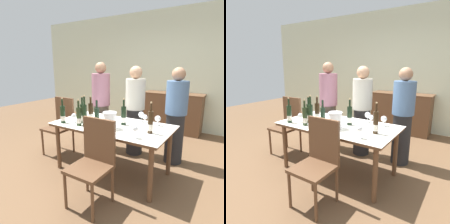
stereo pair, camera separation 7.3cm
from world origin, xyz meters
TOP-DOWN VIEW (x-y plane):
  - ground_plane at (0.00, 0.00)m, footprint 12.00×12.00m
  - back_wall at (0.00, 2.61)m, footprint 8.00×0.10m
  - sideboard_cabinet at (0.20, 2.32)m, footprint 1.35×0.46m
  - dining_table at (0.00, 0.00)m, footprint 1.65×0.89m
  - ice_bucket at (0.07, -0.16)m, footprint 0.19×0.19m
  - wine_bottle_0 at (-0.36, -0.02)m, footprint 0.07×0.07m
  - wine_bottle_1 at (-0.36, -0.28)m, footprint 0.07×0.07m
  - wine_bottle_2 at (-0.40, -0.16)m, footprint 0.06×0.06m
  - wine_bottle_3 at (0.59, -0.06)m, footprint 0.07×0.07m
  - wine_bottle_4 at (-0.16, -0.14)m, footprint 0.07×0.07m
  - wine_bottle_5 at (-0.28, -0.25)m, footprint 0.06×0.06m
  - wine_bottle_6 at (0.14, 0.07)m, footprint 0.07×0.07m
  - wine_bottle_7 at (-0.64, -0.31)m, footprint 0.07×0.07m
  - wine_glass_0 at (0.51, -0.31)m, footprint 0.07×0.07m
  - wine_glass_1 at (0.00, -0.01)m, footprint 0.08×0.08m
  - wine_glass_2 at (0.39, 0.25)m, footprint 0.07×0.07m
  - wine_glass_3 at (0.29, 0.35)m, footprint 0.09×0.09m
  - wine_glass_4 at (-0.52, -0.21)m, footprint 0.07×0.07m
  - wine_glass_5 at (0.56, 0.29)m, footprint 0.08×0.08m
  - chair_near_front at (0.19, -0.67)m, footprint 0.42×0.42m
  - chair_left_end at (-1.12, 0.09)m, footprint 0.42×0.42m
  - person_host at (-0.67, 0.68)m, footprint 0.33×0.33m
  - person_guest_left at (-0.01, 0.74)m, footprint 0.33×0.33m
  - person_guest_right at (0.67, 0.78)m, footprint 0.33×0.33m

SIDE VIEW (x-z plane):
  - ground_plane at x=0.00m, z-range 0.00..0.00m
  - sideboard_cabinet at x=0.20m, z-range 0.00..0.91m
  - chair_near_front at x=0.19m, z-range 0.06..1.03m
  - chair_left_end at x=-1.12m, z-range 0.07..1.05m
  - dining_table at x=0.00m, z-range 0.29..1.01m
  - person_guest_right at x=0.67m, z-range 0.00..1.51m
  - person_guest_left at x=-0.01m, z-range 0.00..1.52m
  - person_host at x=-0.67m, z-range 0.00..1.59m
  - wine_glass_4 at x=-0.52m, z-range 0.75..0.89m
  - wine_glass_5 at x=0.56m, z-range 0.75..0.89m
  - wine_glass_1 at x=0.00m, z-range 0.75..0.89m
  - wine_glass_2 at x=0.39m, z-range 0.75..0.89m
  - wine_glass_3 at x=0.29m, z-range 0.75..0.90m
  - wine_glass_0 at x=0.51m, z-range 0.75..0.90m
  - ice_bucket at x=0.07m, z-range 0.73..0.95m
  - wine_bottle_7 at x=-0.64m, z-range 0.66..1.02m
  - wine_bottle_4 at x=-0.16m, z-range 0.67..1.02m
  - wine_bottle_1 at x=-0.36m, z-range 0.66..1.03m
  - wine_bottle_6 at x=0.14m, z-range 0.66..1.03m
  - wine_bottle_0 at x=-0.36m, z-range 0.66..1.04m
  - wine_bottle_3 at x=0.59m, z-range 0.66..1.05m
  - wine_bottle_2 at x=-0.40m, z-range 0.66..1.05m
  - wine_bottle_5 at x=-0.28m, z-range 0.66..1.08m
  - back_wall at x=0.00m, z-range 0.00..2.80m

